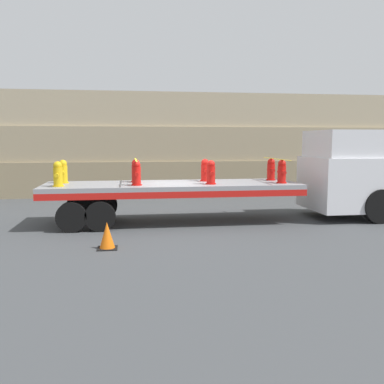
{
  "coord_description": "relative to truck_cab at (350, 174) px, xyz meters",
  "views": [
    {
      "loc": [
        -1.42,
        -13.91,
        2.68
      ],
      "look_at": [
        0.65,
        0.0,
        0.99
      ],
      "focal_mm": 40.0,
      "sensor_mm": 36.0,
      "label": 1
    }
  ],
  "objects": [
    {
      "name": "truck_cab",
      "position": [
        0.0,
        0.0,
        0.0
      ],
      "size": [
        2.74,
        2.71,
        3.04
      ],
      "color": "silver",
      "rests_on": "ground_plane"
    },
    {
      "name": "flatbed_trailer",
      "position": [
        -6.86,
        0.0,
        -0.49
      ],
      "size": [
        8.29,
        2.53,
        1.3
      ],
      "color": "gray",
      "rests_on": "ground_plane"
    },
    {
      "name": "fire_hydrant_yellow_near_0",
      "position": [
        -9.77,
        -0.53,
        0.15
      ],
      "size": [
        0.34,
        0.56,
        0.77
      ],
      "color": "gold",
      "rests_on": "flatbed_trailer"
    },
    {
      "name": "ground_plane",
      "position": [
        -6.23,
        0.0,
        -1.52
      ],
      "size": [
        120.0,
        120.0,
        0.0
      ],
      "primitive_type": "plane",
      "color": "#3F4244"
    },
    {
      "name": "cargo_strap_rear",
      "position": [
        -7.41,
        0.0,
        0.55
      ],
      "size": [
        0.05,
        2.63,
        0.01
      ],
      "color": "yellow",
      "rests_on": "fire_hydrant_red_near_1"
    },
    {
      "name": "rock_cliff",
      "position": [
        -6.23,
        8.35,
        1.0
      ],
      "size": [
        60.0,
        3.3,
        5.04
      ],
      "color": "gray",
      "rests_on": "ground_plane"
    },
    {
      "name": "fire_hydrant_red_far_2",
      "position": [
        -5.04,
        0.53,
        0.15
      ],
      "size": [
        0.34,
        0.56,
        0.77
      ],
      "color": "red",
      "rests_on": "flatbed_trailer"
    },
    {
      "name": "fire_hydrant_red_near_2",
      "position": [
        -5.04,
        -0.53,
        0.15
      ],
      "size": [
        0.34,
        0.56,
        0.77
      ],
      "color": "red",
      "rests_on": "flatbed_trailer"
    },
    {
      "name": "fire_hydrant_yellow_far_0",
      "position": [
        -9.77,
        0.53,
        0.15
      ],
      "size": [
        0.34,
        0.56,
        0.77
      ],
      "color": "gold",
      "rests_on": "flatbed_trailer"
    },
    {
      "name": "fire_hydrant_red_far_3",
      "position": [
        -2.68,
        0.53,
        0.15
      ],
      "size": [
        0.34,
        0.56,
        0.77
      ],
      "color": "red",
      "rests_on": "flatbed_trailer"
    },
    {
      "name": "fire_hydrant_red_far_1",
      "position": [
        -7.41,
        0.53,
        0.15
      ],
      "size": [
        0.34,
        0.56,
        0.77
      ],
      "color": "red",
      "rests_on": "flatbed_trailer"
    },
    {
      "name": "fire_hydrant_red_near_3",
      "position": [
        -2.68,
        -0.53,
        0.15
      ],
      "size": [
        0.34,
        0.56,
        0.77
      ],
      "color": "red",
      "rests_on": "flatbed_trailer"
    },
    {
      "name": "fire_hydrant_red_near_1",
      "position": [
        -7.41,
        -0.53,
        0.15
      ],
      "size": [
        0.34,
        0.56,
        0.77
      ],
      "color": "red",
      "rests_on": "flatbed_trailer"
    },
    {
      "name": "cargo_strap_middle",
      "position": [
        -2.68,
        0.0,
        0.55
      ],
      "size": [
        0.05,
        2.63,
        0.01
      ],
      "color": "yellow",
      "rests_on": "fire_hydrant_red_near_3"
    },
    {
      "name": "traffic_cone",
      "position": [
        -8.2,
        -3.28,
        -1.19
      ],
      "size": [
        0.49,
        0.49,
        0.67
      ],
      "color": "black",
      "rests_on": "ground_plane"
    }
  ]
}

